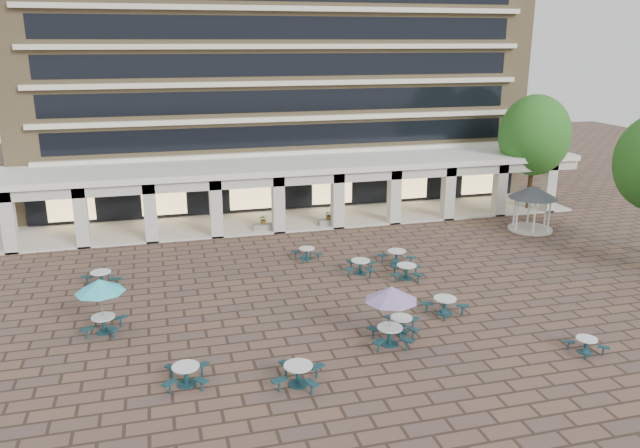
# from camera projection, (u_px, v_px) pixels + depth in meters

# --- Properties ---
(ground) EXTENTS (120.00, 120.00, 0.00)m
(ground) POSITION_uv_depth(u_px,v_px,m) (366.00, 297.00, 32.07)
(ground) COLOR brown
(ground) RESTS_ON ground
(apartment_building) EXTENTS (40.00, 15.50, 25.20)m
(apartment_building) POSITION_uv_depth(u_px,v_px,m) (270.00, 42.00, 52.13)
(apartment_building) COLOR #937B53
(apartment_building) RESTS_ON ground
(retail_arcade) EXTENTS (42.00, 6.60, 4.40)m
(retail_arcade) POSITION_uv_depth(u_px,v_px,m) (300.00, 181.00, 44.95)
(retail_arcade) COLOR white
(retail_arcade) RESTS_ON ground
(picnic_table_0) EXTENTS (1.91, 1.91, 0.80)m
(picnic_table_0) POSITION_uv_depth(u_px,v_px,m) (186.00, 373.00, 23.80)
(picnic_table_0) COLOR #163C43
(picnic_table_0) RESTS_ON ground
(picnic_table_1) EXTENTS (2.30, 2.30, 0.84)m
(picnic_table_1) POSITION_uv_depth(u_px,v_px,m) (298.00, 373.00, 23.78)
(picnic_table_1) COLOR #163C43
(picnic_table_1) RESTS_ON ground
(picnic_table_2) EXTENTS (1.64, 1.64, 0.66)m
(picnic_table_2) POSITION_uv_depth(u_px,v_px,m) (586.00, 344.00, 26.28)
(picnic_table_2) COLOR #163C43
(picnic_table_2) RESTS_ON ground
(picnic_table_4) EXTENTS (2.21, 2.21, 2.56)m
(picnic_table_4) POSITION_uv_depth(u_px,v_px,m) (100.00, 288.00, 27.58)
(picnic_table_4) COLOR #163C43
(picnic_table_4) RESTS_ON ground
(picnic_table_5) EXTENTS (2.02, 2.02, 0.74)m
(picnic_table_5) POSITION_uv_depth(u_px,v_px,m) (401.00, 323.00, 28.11)
(picnic_table_5) COLOR #163C43
(picnic_table_5) RESTS_ON ground
(picnic_table_6) EXTENTS (2.32, 2.32, 2.68)m
(picnic_table_6) POSITION_uv_depth(u_px,v_px,m) (391.00, 296.00, 26.44)
(picnic_table_6) COLOR #163C43
(picnic_table_6) RESTS_ON ground
(picnic_table_7) EXTENTS (2.23, 2.23, 0.82)m
(picnic_table_7) POSITION_uv_depth(u_px,v_px,m) (445.00, 304.00, 30.00)
(picnic_table_7) COLOR #163C43
(picnic_table_7) RESTS_ON ground
(picnic_table_8) EXTENTS (2.20, 2.20, 0.81)m
(picnic_table_8) POSITION_uv_depth(u_px,v_px,m) (101.00, 277.00, 33.45)
(picnic_table_8) COLOR #163C43
(picnic_table_8) RESTS_ON ground
(picnic_table_9) EXTENTS (2.15, 2.15, 0.81)m
(picnic_table_9) POSITION_uv_depth(u_px,v_px,m) (406.00, 270.00, 34.44)
(picnic_table_9) COLOR #163C43
(picnic_table_9) RESTS_ON ground
(picnic_table_10) EXTENTS (2.19, 2.19, 0.80)m
(picnic_table_10) POSITION_uv_depth(u_px,v_px,m) (361.00, 266.00, 35.22)
(picnic_table_10) COLOR #163C43
(picnic_table_10) RESTS_ON ground
(picnic_table_12) EXTENTS (1.82, 1.82, 0.71)m
(picnic_table_12) POSITION_uv_depth(u_px,v_px,m) (307.00, 253.00, 37.55)
(picnic_table_12) COLOR #163C43
(picnic_table_12) RESTS_ON ground
(picnic_table_13) EXTENTS (2.16, 2.16, 0.81)m
(picnic_table_13) POSITION_uv_depth(u_px,v_px,m) (397.00, 256.00, 36.78)
(picnic_table_13) COLOR #163C43
(picnic_table_13) RESTS_ON ground
(gazebo) EXTENTS (3.37, 3.37, 3.14)m
(gazebo) POSITION_uv_depth(u_px,v_px,m) (533.00, 197.00, 42.85)
(gazebo) COLOR beige
(gazebo) RESTS_ON ground
(tree_east_c) EXTENTS (5.33, 5.33, 8.88)m
(tree_east_c) POSITION_uv_depth(u_px,v_px,m) (535.00, 135.00, 47.20)
(tree_east_c) COLOR #3D2D18
(tree_east_c) RESTS_ON ground
(planter_left) EXTENTS (1.50, 0.60, 1.18)m
(planter_left) POSITION_uv_depth(u_px,v_px,m) (264.00, 225.00, 43.15)
(planter_left) COLOR gray
(planter_left) RESTS_ON ground
(planter_right) EXTENTS (1.50, 0.60, 1.16)m
(planter_right) POSITION_uv_depth(u_px,v_px,m) (329.00, 220.00, 44.31)
(planter_right) COLOR gray
(planter_right) RESTS_ON ground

